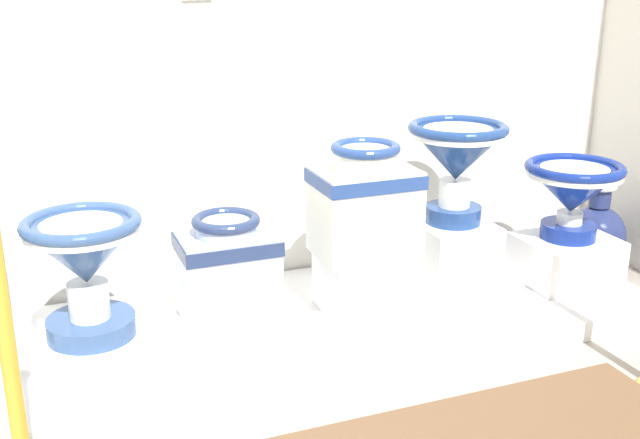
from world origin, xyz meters
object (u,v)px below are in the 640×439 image
antique_toilet_pale_glazed (85,258)px  plinth_block_broad_patterned (565,258)px  plinth_block_pale_glazed (94,348)px  decorative_vase_corner (596,234)px  antique_toilet_slender_white (228,266)px  antique_toilet_leftmost (457,154)px  plinth_block_slender_white (230,323)px  plinth_block_leftmost (451,252)px  antique_toilet_squat_floral (365,200)px  antique_toilet_broad_patterned (573,188)px  plinth_block_squat_floral (363,283)px

antique_toilet_pale_glazed → plinth_block_broad_patterned: (1.92, 0.01, -0.28)m
plinth_block_pale_glazed → decorative_vase_corner: size_ratio=0.93×
decorative_vase_corner → antique_toilet_pale_glazed: bearing=-174.7°
antique_toilet_slender_white → decorative_vase_corner: bearing=4.5°
antique_toilet_pale_glazed → antique_toilet_leftmost: 1.48m
plinth_block_slender_white → plinth_block_leftmost: plinth_block_leftmost is taller
antique_toilet_squat_floral → antique_toilet_broad_patterned: antique_toilet_squat_floral is taller
plinth_block_pale_glazed → plinth_block_slender_white: plinth_block_pale_glazed is taller
antique_toilet_broad_patterned → antique_toilet_squat_floral: bearing=179.5°
antique_toilet_leftmost → antique_toilet_broad_patterned: (0.47, -0.15, -0.15)m
plinth_block_slender_white → plinth_block_squat_floral: bearing=-5.7°
antique_toilet_pale_glazed → plinth_block_leftmost: 1.49m
plinth_block_squat_floral → antique_toilet_squat_floral: (-0.00, 0.00, 0.33)m
antique_toilet_squat_floral → antique_toilet_broad_patterned: 0.93m
plinth_block_leftmost → decorative_vase_corner: (0.79, 0.05, -0.04)m
antique_toilet_leftmost → plinth_block_broad_patterned: bearing=-17.3°
antique_toilet_pale_glazed → plinth_block_slender_white: (0.49, 0.07, -0.35)m
antique_toilet_leftmost → plinth_block_broad_patterned: 0.67m
antique_toilet_slender_white → antique_toilet_leftmost: (0.97, 0.09, 0.31)m
plinth_block_pale_glazed → antique_toilet_slender_white: (0.49, 0.07, 0.20)m
antique_toilet_squat_floral → decorative_vase_corner: size_ratio=1.01×
antique_toilet_slender_white → decorative_vase_corner: 1.77m
antique_toilet_pale_glazed → antique_toilet_slender_white: (0.49, 0.07, -0.12)m
plinth_block_broad_patterned → decorative_vase_corner: decorative_vase_corner is taller
antique_toilet_slender_white → antique_toilet_broad_patterned: size_ratio=0.98×
antique_toilet_leftmost → decorative_vase_corner: bearing=3.7°
antique_toilet_pale_glazed → plinth_block_slender_white: 0.60m
antique_toilet_slender_white → plinth_block_pale_glazed: bearing=-171.9°
antique_toilet_pale_glazed → antique_toilet_slender_white: bearing=8.1°
antique_toilet_squat_floral → plinth_block_leftmost: 0.58m
antique_toilet_slender_white → plinth_block_squat_floral: bearing=-5.7°
antique_toilet_pale_glazed → antique_toilet_leftmost: bearing=6.1°
antique_toilet_pale_glazed → antique_toilet_slender_white: antique_toilet_pale_glazed is taller
antique_toilet_pale_glazed → plinth_block_slender_white: bearing=8.1°
plinth_block_slender_white → decorative_vase_corner: (1.76, 0.14, 0.08)m
plinth_block_slender_white → antique_toilet_slender_white: bearing=-116.6°
plinth_block_pale_glazed → antique_toilet_leftmost: (1.46, 0.16, 0.50)m
plinth_block_slender_white → decorative_vase_corner: 1.77m
antique_toilet_slender_white → antique_toilet_broad_patterned: antique_toilet_broad_patterned is taller
antique_toilet_squat_floral → decorative_vase_corner: bearing=8.6°
plinth_block_pale_glazed → plinth_block_slender_white: (0.49, 0.07, -0.03)m
plinth_block_leftmost → antique_toilet_broad_patterned: 0.56m
antique_toilet_slender_white → plinth_block_leftmost: 0.98m
antique_toilet_slender_white → plinth_block_broad_patterned: antique_toilet_slender_white is taller
plinth_block_leftmost → decorative_vase_corner: size_ratio=0.79×
plinth_block_leftmost → antique_toilet_leftmost: bearing=0.0°
antique_toilet_squat_floral → antique_toilet_broad_patterned: (0.93, -0.01, -0.05)m
antique_toilet_broad_patterned → plinth_block_squat_floral: bearing=179.5°
plinth_block_leftmost → plinth_block_broad_patterned: size_ratio=0.85×
plinth_block_slender_white → plinth_block_leftmost: (0.97, 0.09, 0.11)m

